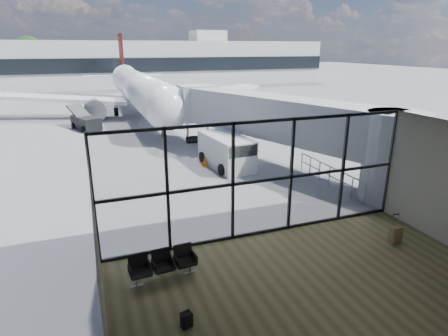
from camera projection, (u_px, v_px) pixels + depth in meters
ground at (132, 101)px, 50.32m from camera, size 220.00×220.00×0.00m
lounge_shell at (346, 224)px, 9.54m from camera, size 12.02×8.01×4.51m
glass_curtain_wall at (263, 179)px, 13.94m from camera, size 12.10×0.12×4.50m
jet_bridge at (286, 123)px, 21.72m from camera, size 8.00×16.50×4.33m
apron_railing at (329, 173)px, 19.39m from camera, size 0.06×5.46×1.11m
far_terminal at (111, 63)px, 68.43m from camera, size 80.00×12.20×11.00m
tree_5 at (29, 53)px, 72.09m from camera, size 6.27×6.27×9.03m
seating_row at (162, 263)px, 11.70m from camera, size 2.11×0.73×0.93m
backpack at (187, 320)px, 9.67m from camera, size 0.33×0.32×0.44m
suitcase at (396, 235)px, 13.82m from camera, size 0.43×0.33×1.12m
airliner at (138, 88)px, 40.58m from camera, size 29.36×33.94×8.75m
service_van at (227, 151)px, 22.48m from camera, size 2.45×4.51×1.89m
belt_loader at (86, 122)px, 33.04m from camera, size 2.90×4.43×1.94m
traffic_cone_b at (205, 161)px, 22.86m from camera, size 0.43×0.43×0.61m
traffic_cone_c at (256, 147)px, 26.16m from camera, size 0.42×0.42×0.60m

